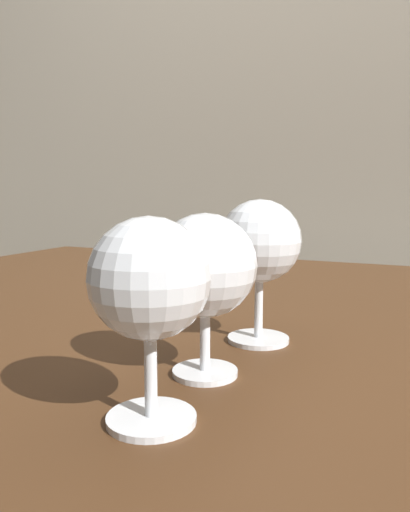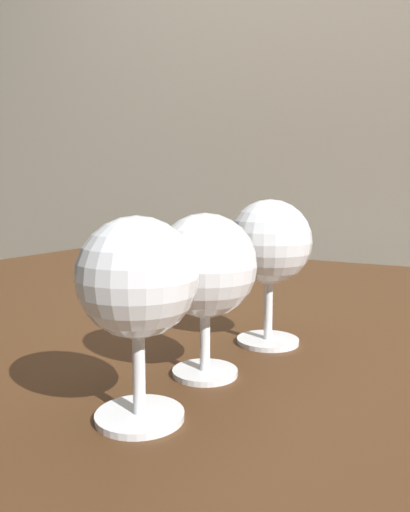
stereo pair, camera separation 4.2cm
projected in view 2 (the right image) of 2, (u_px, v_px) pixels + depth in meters
The scene contains 5 objects.
back_wall at pixel (407, 65), 1.46m from camera, with size 5.00×0.08×2.60m, color #B2A893.
dining_table at pixel (282, 365), 0.69m from camera, with size 1.51×0.97×0.77m.
wine_glass_merlot at pixel (137, 283), 0.34m from camera, with size 0.08×0.08×0.15m.
wine_glass_rose at pixel (205, 267), 0.42m from camera, with size 0.09×0.09×0.14m.
wine_glass_pinot at pixel (269, 244), 0.51m from camera, with size 0.09×0.09×0.15m.
Camera 2 is at (0.23, -0.63, 0.93)m, focal length 34.45 mm.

